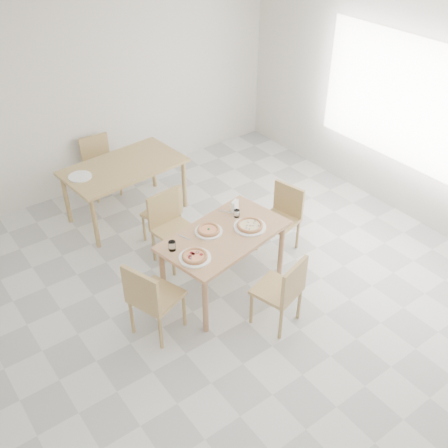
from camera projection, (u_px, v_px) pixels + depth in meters
room at (427, 110)px, 6.29m from camera, size 7.28×7.00×7.00m
main_table at (224, 241)px, 5.57m from camera, size 1.48×1.01×0.75m
chair_south at (284, 289)px, 5.21m from camera, size 0.51×0.51×0.84m
chair_north at (170, 223)px, 6.09m from camera, size 0.48×0.48×0.88m
chair_west at (150, 296)px, 5.08m from camera, size 0.56×0.56×0.89m
chair_east at (283, 214)px, 6.29m from camera, size 0.49×0.49×0.83m
plate_margherita at (209, 231)px, 5.53m from camera, size 0.30×0.30×0.02m
plate_mushroom at (250, 227)px, 5.60m from camera, size 0.35×0.35×0.02m
plate_pepperoni at (195, 258)px, 5.18m from camera, size 0.32×0.32×0.02m
pizza_margherita at (209, 230)px, 5.52m from camera, size 0.32×0.32×0.03m
pizza_mushroom at (250, 225)px, 5.59m from camera, size 0.28×0.28×0.03m
pizza_pepperoni at (195, 256)px, 5.16m from camera, size 0.29×0.29×0.03m
tumbler_a at (172, 246)px, 5.27m from camera, size 0.08×0.08×0.10m
tumbler_b at (237, 213)px, 5.75m from camera, size 0.06×0.06×0.08m
napkin_holder at (235, 206)px, 5.83m from camera, size 0.13×0.10×0.13m
fork_a at (225, 212)px, 5.85m from camera, size 0.11×0.16×0.01m
fork_b at (185, 238)px, 5.46m from camera, size 0.07×0.17×0.01m
second_table at (124, 171)px, 6.76m from camera, size 1.58×1.00×0.75m
chair_back_s at (165, 211)px, 6.41m from camera, size 0.48×0.48×0.77m
chair_back_n at (99, 161)px, 7.36m from camera, size 0.43×0.43×0.83m
plate_empty at (80, 177)px, 6.47m from camera, size 0.29×0.29×0.02m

